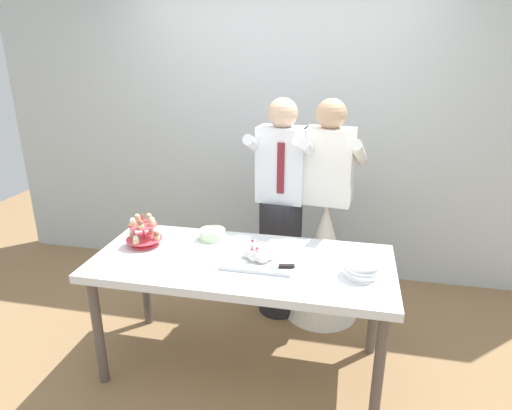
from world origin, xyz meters
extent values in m
plane|color=olive|center=(0.00, 0.00, 0.00)|extent=(8.00, 8.00, 0.00)
cube|color=silver|center=(0.00, 1.46, 1.45)|extent=(5.20, 0.10, 2.90)
cube|color=silver|center=(0.00, 0.00, 0.75)|extent=(1.80, 0.80, 0.05)
cylinder|color=#564C47|center=(-0.82, -0.32, 0.36)|extent=(0.06, 0.06, 0.72)
cylinder|color=#564C47|center=(0.82, -0.32, 0.36)|extent=(0.06, 0.06, 0.72)
cylinder|color=#564C47|center=(-0.82, 0.32, 0.36)|extent=(0.06, 0.06, 0.72)
cylinder|color=#564C47|center=(0.82, 0.32, 0.36)|extent=(0.06, 0.06, 0.72)
cylinder|color=#D83F4C|center=(-0.66, 0.07, 0.78)|extent=(0.17, 0.17, 0.01)
cylinder|color=#D83F4C|center=(-0.66, 0.07, 0.88)|extent=(0.01, 0.01, 0.21)
cylinder|color=#D83F4C|center=(-0.66, 0.07, 0.82)|extent=(0.23, 0.23, 0.01)
cylinder|color=#D1B784|center=(-0.58, 0.07, 0.84)|extent=(0.04, 0.04, 0.03)
sphere|color=brown|center=(-0.58, 0.07, 0.86)|extent=(0.04, 0.04, 0.04)
cylinder|color=#D1B784|center=(-0.65, 0.15, 0.84)|extent=(0.04, 0.04, 0.03)
sphere|color=#EAB7C6|center=(-0.65, 0.15, 0.86)|extent=(0.04, 0.04, 0.04)
cylinder|color=#D1B784|center=(-0.75, 0.08, 0.84)|extent=(0.04, 0.04, 0.03)
sphere|color=white|center=(-0.75, 0.08, 0.86)|extent=(0.04, 0.04, 0.04)
cylinder|color=#D1B784|center=(-0.68, -0.02, 0.84)|extent=(0.04, 0.04, 0.03)
sphere|color=beige|center=(-0.68, -0.02, 0.86)|extent=(0.04, 0.04, 0.04)
cylinder|color=#D83F4C|center=(-0.66, 0.07, 0.92)|extent=(0.18, 0.18, 0.01)
cylinder|color=#D1B784|center=(-0.60, 0.07, 0.93)|extent=(0.04, 0.04, 0.03)
sphere|color=beige|center=(-0.60, 0.07, 0.96)|extent=(0.04, 0.04, 0.04)
cylinder|color=#D1B784|center=(-0.65, 0.13, 0.93)|extent=(0.04, 0.04, 0.03)
sphere|color=#D6B27A|center=(-0.65, 0.13, 0.96)|extent=(0.04, 0.04, 0.04)
cylinder|color=#D1B784|center=(-0.72, 0.10, 0.93)|extent=(0.04, 0.04, 0.03)
sphere|color=#D6B27A|center=(-0.72, 0.10, 0.96)|extent=(0.04, 0.04, 0.04)
cylinder|color=#D1B784|center=(-0.71, 0.03, 0.93)|extent=(0.04, 0.04, 0.03)
sphere|color=white|center=(-0.71, 0.03, 0.96)|extent=(0.04, 0.04, 0.04)
cylinder|color=#D1B784|center=(-0.65, 0.01, 0.93)|extent=(0.04, 0.04, 0.03)
sphere|color=brown|center=(-0.65, 0.01, 0.96)|extent=(0.04, 0.04, 0.04)
cube|color=silver|center=(0.11, -0.01, 0.79)|extent=(0.42, 0.31, 0.02)
sphere|color=white|center=(0.16, -0.01, 0.83)|extent=(0.09, 0.09, 0.09)
sphere|color=white|center=(0.13, 0.03, 0.83)|extent=(0.10, 0.10, 0.10)
sphere|color=white|center=(0.07, 0.06, 0.83)|extent=(0.08, 0.08, 0.08)
sphere|color=white|center=(0.05, -0.01, 0.83)|extent=(0.08, 0.08, 0.08)
sphere|color=white|center=(0.09, -0.04, 0.83)|extent=(0.08, 0.08, 0.08)
sphere|color=white|center=(0.13, -0.05, 0.83)|extent=(0.08, 0.08, 0.08)
sphere|color=white|center=(0.11, -0.01, 0.84)|extent=(0.11, 0.11, 0.11)
sphere|color=#DB474C|center=(0.08, -0.06, 0.88)|extent=(0.02, 0.02, 0.02)
sphere|color=#B21923|center=(0.06, 0.04, 0.89)|extent=(0.02, 0.02, 0.02)
sphere|color=#B21923|center=(0.09, 0.03, 0.88)|extent=(0.02, 0.02, 0.02)
sphere|color=#DB474C|center=(0.11, -0.06, 0.89)|extent=(0.02, 0.02, 0.02)
sphere|color=#DB474C|center=(0.07, -0.03, 0.87)|extent=(0.02, 0.02, 0.02)
cube|color=silver|center=(0.14, -0.12, 0.80)|extent=(0.23, 0.07, 0.00)
cube|color=black|center=(0.28, -0.09, 0.81)|extent=(0.09, 0.04, 0.02)
cylinder|color=white|center=(0.71, -0.06, 0.78)|extent=(0.20, 0.20, 0.01)
cylinder|color=white|center=(0.70, -0.05, 0.79)|extent=(0.20, 0.20, 0.01)
cylinder|color=white|center=(0.70, -0.05, 0.80)|extent=(0.20, 0.20, 0.01)
cylinder|color=white|center=(0.70, -0.06, 0.81)|extent=(0.20, 0.20, 0.01)
cylinder|color=white|center=(0.71, -0.05, 0.82)|extent=(0.20, 0.20, 0.01)
cylinder|color=white|center=(0.71, -0.06, 0.84)|extent=(0.20, 0.20, 0.01)
cylinder|color=white|center=(0.70, -0.05, 0.85)|extent=(0.20, 0.20, 0.01)
cylinder|color=white|center=(0.70, -0.06, 0.86)|extent=(0.20, 0.20, 0.01)
cylinder|color=white|center=(-0.26, 0.23, 0.78)|extent=(0.24, 0.24, 0.01)
cylinder|color=beige|center=(-0.26, 0.23, 0.82)|extent=(0.17, 0.17, 0.06)
cylinder|color=#232328|center=(0.12, 0.71, 0.46)|extent=(0.32, 0.32, 0.92)
cube|color=white|center=(0.12, 0.71, 1.19)|extent=(0.36, 0.23, 0.54)
sphere|color=#D8B293|center=(0.12, 0.71, 1.55)|extent=(0.21, 0.21, 0.21)
cylinder|color=white|center=(-0.06, 0.73, 1.30)|extent=(0.12, 0.49, 0.28)
cylinder|color=white|center=(0.32, 0.69, 1.30)|extent=(0.12, 0.49, 0.28)
cube|color=maroon|center=(0.13, 0.60, 1.19)|extent=(0.05, 0.02, 0.36)
cone|color=white|center=(0.45, 0.73, 0.46)|extent=(0.56, 0.56, 0.92)
cube|color=white|center=(0.45, 0.73, 1.19)|extent=(0.36, 0.24, 0.54)
sphere|color=tan|center=(0.45, 0.73, 1.55)|extent=(0.21, 0.21, 0.21)
cylinder|color=white|center=(0.28, 0.76, 1.30)|extent=(0.14, 0.49, 0.28)
cylinder|color=white|center=(0.65, 0.71, 1.30)|extent=(0.14, 0.49, 0.28)
camera|label=1|loc=(0.59, -2.32, 1.98)|focal=31.02mm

